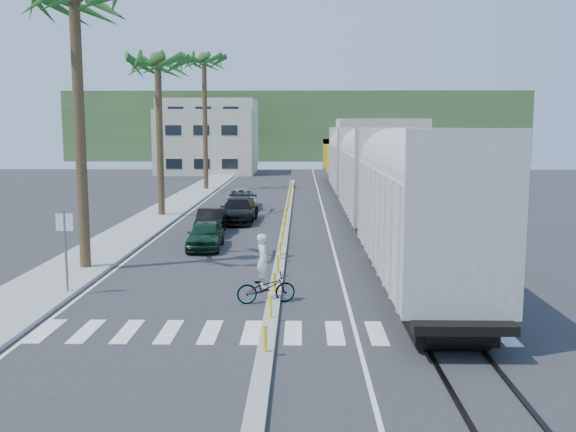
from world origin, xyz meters
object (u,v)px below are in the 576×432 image
(street_sign, at_px, (65,240))
(car_second, at_px, (211,222))
(cyclist, at_px, (265,281))
(car_lead, at_px, (205,235))

(street_sign, xyz_separation_m, car_second, (3.23, 13.15, -1.28))
(street_sign, relative_size, car_second, 0.71)
(street_sign, height_order, cyclist, street_sign)
(cyclist, bearing_deg, street_sign, 69.58)
(street_sign, bearing_deg, cyclist, -6.75)
(street_sign, xyz_separation_m, car_lead, (3.57, 8.81, -1.29))
(street_sign, relative_size, cyclist, 1.27)
(street_sign, bearing_deg, car_second, 76.19)
(street_sign, height_order, car_lead, street_sign)
(car_lead, height_order, car_second, car_second)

